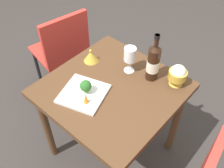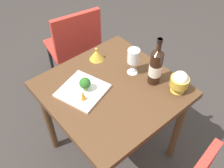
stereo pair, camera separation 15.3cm
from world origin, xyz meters
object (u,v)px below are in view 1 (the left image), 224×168
(broccoli_floret, at_px, (86,86))
(carrot_garnish_left, at_px, (86,98))
(chair_by_wall, at_px, (63,48))
(rice_bowl_lid, at_px, (91,56))
(rice_bowl, at_px, (178,75))
(wine_glass, at_px, (130,55))
(serving_plate, at_px, (83,94))
(wine_bottle, at_px, (153,62))

(broccoli_floret, xyz_separation_m, carrot_garnish_left, (-0.06, 0.06, -0.02))
(chair_by_wall, relative_size, rice_bowl_lid, 8.50)
(rice_bowl, height_order, rice_bowl_lid, rice_bowl)
(rice_bowl_lid, bearing_deg, broccoli_floret, 129.51)
(wine_glass, distance_m, broccoli_floret, 0.34)
(serving_plate, bearing_deg, wine_bottle, -119.14)
(wine_bottle, height_order, wine_glass, wine_bottle)
(broccoli_floret, bearing_deg, chair_by_wall, -28.23)
(rice_bowl_lid, height_order, carrot_garnish_left, rice_bowl_lid)
(wine_bottle, bearing_deg, carrot_garnish_left, 70.66)
(wine_bottle, distance_m, rice_bowl_lid, 0.43)
(chair_by_wall, distance_m, serving_plate, 0.77)
(chair_by_wall, height_order, wine_bottle, wine_bottle)
(chair_by_wall, bearing_deg, serving_plate, -109.19)
(rice_bowl_lid, relative_size, broccoli_floret, 1.17)
(wine_bottle, height_order, rice_bowl, wine_bottle)
(wine_bottle, xyz_separation_m, rice_bowl, (-0.14, -0.05, -0.05))
(rice_bowl, relative_size, rice_bowl_lid, 1.42)
(rice_bowl_lid, distance_m, serving_plate, 0.31)
(carrot_garnish_left, bearing_deg, wine_bottle, -109.34)
(broccoli_floret, bearing_deg, serving_plate, 58.95)
(wine_glass, bearing_deg, rice_bowl_lid, 19.97)
(wine_glass, bearing_deg, serving_plate, 78.52)
(rice_bowl_lid, relative_size, carrot_garnish_left, 1.47)
(rice_bowl, distance_m, rice_bowl_lid, 0.57)
(carrot_garnish_left, bearing_deg, rice_bowl, -121.45)
(wine_bottle, relative_size, serving_plate, 1.02)
(rice_bowl_lid, height_order, broccoli_floret, broccoli_floret)
(chair_by_wall, distance_m, broccoli_floret, 0.78)
(wine_glass, xyz_separation_m, serving_plate, (0.07, 0.34, -0.12))
(serving_plate, bearing_deg, wine_glass, -101.48)
(broccoli_floret, height_order, carrot_garnish_left, broccoli_floret)
(chair_by_wall, bearing_deg, wine_bottle, -78.39)
(chair_by_wall, bearing_deg, rice_bowl, -75.43)
(rice_bowl, distance_m, broccoli_floret, 0.55)
(chair_by_wall, relative_size, serving_plate, 2.70)
(chair_by_wall, xyz_separation_m, wine_glass, (-0.71, 0.02, 0.32))
(wine_glass, height_order, broccoli_floret, wine_glass)
(wine_glass, height_order, serving_plate, wine_glass)
(chair_by_wall, relative_size, wine_bottle, 2.66)
(rice_bowl, relative_size, serving_plate, 0.45)
(rice_bowl, bearing_deg, chair_by_wall, 4.12)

